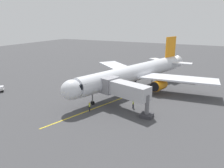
# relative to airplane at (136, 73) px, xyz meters

# --- Properties ---
(ground_plane) EXTENTS (220.00, 220.00, 0.00)m
(ground_plane) POSITION_rel_airplane_xyz_m (-1.54, 0.85, -4.00)
(ground_plane) COLOR #424244
(apron_lead_in_line) EXTENTS (11.98, 38.31, 0.01)m
(apron_lead_in_line) POSITION_rel_airplane_xyz_m (0.08, 6.27, -4.00)
(apron_lead_in_line) COLOR yellow
(apron_lead_in_line) RESTS_ON ground
(airplane) EXTENTS (33.27, 39.46, 11.50)m
(airplane) POSITION_rel_airplane_xyz_m (0.00, 0.00, 0.00)
(airplane) COLOR silver
(airplane) RESTS_ON ground
(jet_bridge) EXTENTS (11.41, 5.83, 5.40)m
(jet_bridge) POSITION_rel_airplane_xyz_m (-1.82, 12.36, -0.24)
(jet_bridge) COLOR #B7B7BC
(jet_bridge) RESTS_ON ground
(ground_crew_marshaller) EXTENTS (0.41, 0.47, 1.71)m
(ground_crew_marshaller) POSITION_rel_airplane_xyz_m (2.81, 16.19, -3.12)
(ground_crew_marshaller) COLOR #23232D
(ground_crew_marshaller) RESTS_ON ground
(ground_crew_wing_walker) EXTENTS (0.39, 0.47, 1.71)m
(ground_crew_wing_walker) POSITION_rel_airplane_xyz_m (-3.71, 11.37, -3.12)
(ground_crew_wing_walker) COLOR #23232D
(ground_crew_wing_walker) RESTS_ON ground
(ground_crew_loader) EXTENTS (0.44, 0.32, 1.71)m
(ground_crew_loader) POSITION_rel_airplane_xyz_m (4.17, -7.96, -3.12)
(ground_crew_loader) COLOR #23232D
(ground_crew_loader) RESTS_ON ground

